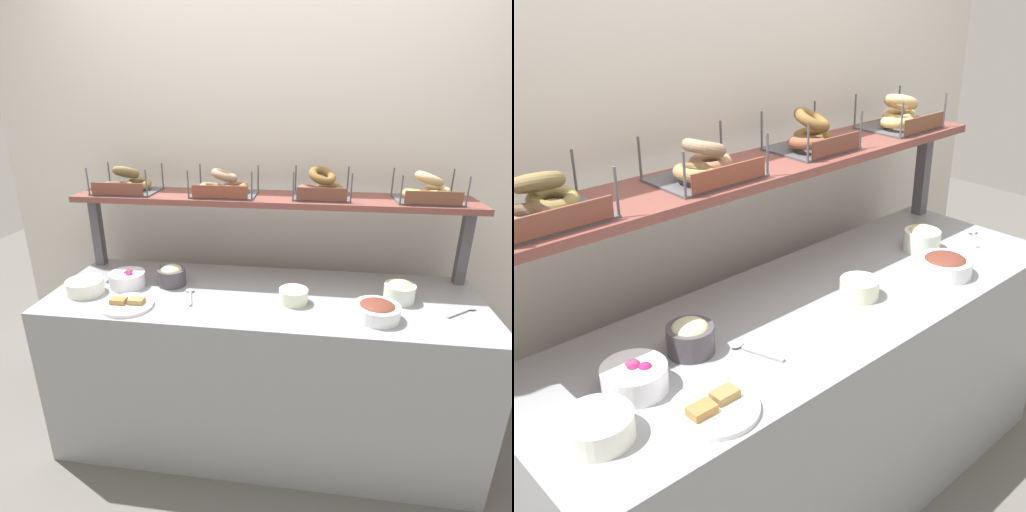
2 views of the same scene
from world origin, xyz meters
TOP-DOWN VIEW (x-y plane):
  - ground_plane at (0.00, 0.00)m, footprint 8.00×8.00m
  - back_wall at (0.00, 0.55)m, footprint 3.29×0.06m
  - deli_counter at (0.00, 0.00)m, footprint 2.09×0.70m
  - shelf_riser_right at (0.98, 0.27)m, footprint 0.05×0.05m
  - upper_shelf at (0.00, 0.27)m, footprint 2.05×0.32m
  - bowl_chocolate_spread at (0.51, -0.17)m, footprint 0.20×0.20m
  - bowl_potato_salad at (0.15, -0.07)m, footprint 0.14×0.14m
  - bowl_egg_salad at (0.64, 0.02)m, footprint 0.14×0.14m
  - bowl_cream_cheese at (-0.87, -0.11)m, footprint 0.18×0.18m
  - bowl_tuna_salad at (-0.48, 0.05)m, footprint 0.14×0.14m
  - bowl_beet_salad at (-0.70, 0.00)m, footprint 0.18×0.18m
  - serving_plate_white at (-0.60, -0.22)m, footprint 0.23×0.23m
  - serving_spoon_near_plate at (-0.35, -0.06)m, footprint 0.08×0.17m
  - serving_spoon_by_edge at (0.92, -0.05)m, footprint 0.15×0.12m
  - bagel_basket_poppy at (-0.77, 0.26)m, footprint 0.32×0.25m
  - bagel_basket_everything at (-0.24, 0.26)m, footprint 0.33×0.26m
  - bagel_basket_cinnamon_raisin at (0.26, 0.28)m, footprint 0.29×0.26m
  - bagel_basket_plain at (0.76, 0.26)m, footprint 0.30×0.26m

SIDE VIEW (x-z plane):
  - ground_plane at x=0.00m, z-range 0.00..0.00m
  - deli_counter at x=0.00m, z-range 0.00..0.85m
  - serving_spoon_near_plate at x=-0.35m, z-range 0.85..0.86m
  - serving_spoon_by_edge at x=0.92m, z-range 0.85..0.86m
  - serving_plate_white at x=-0.60m, z-range 0.84..0.88m
  - bowl_beet_salad at x=-0.70m, z-range 0.85..0.93m
  - bowl_chocolate_spread at x=0.51m, z-range 0.85..0.93m
  - bowl_potato_salad at x=0.15m, z-range 0.85..0.93m
  - bowl_cream_cheese at x=-0.87m, z-range 0.85..0.94m
  - bowl_egg_salad at x=0.64m, z-range 0.85..0.95m
  - bowl_tuna_salad at x=-0.48m, z-range 0.85..0.96m
  - shelf_riser_right at x=0.98m, z-range 0.85..1.25m
  - back_wall at x=0.00m, z-range 0.00..2.40m
  - upper_shelf at x=0.00m, z-range 1.25..1.28m
  - bagel_basket_everything at x=-0.24m, z-range 1.26..1.40m
  - bagel_basket_poppy at x=-0.77m, z-range 1.25..1.40m
  - bagel_basket_plain at x=0.76m, z-range 1.25..1.41m
  - bagel_basket_cinnamon_raisin at x=0.26m, z-range 1.25..1.41m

